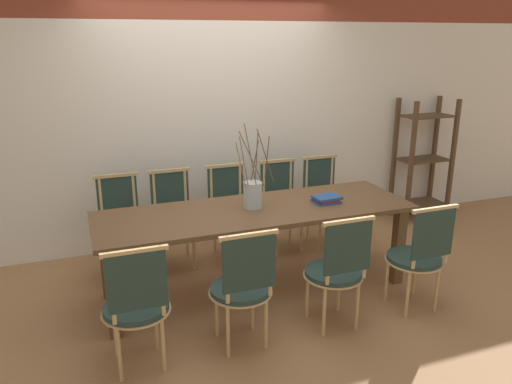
{
  "coord_description": "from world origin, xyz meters",
  "views": [
    {
      "loc": [
        -1.39,
        -3.74,
        2.15
      ],
      "look_at": [
        0.0,
        0.0,
        0.91
      ],
      "focal_mm": 35.0,
      "sensor_mm": 36.0,
      "label": 1
    }
  ],
  "objects_px": {
    "vase_centerpiece": "(253,194)",
    "shelving_rack": "(423,160)",
    "book_stack": "(326,199)",
    "chair_far_center": "(230,210)",
    "dining_table": "(256,219)",
    "chair_near_center": "(337,268)"
  },
  "relations": [
    {
      "from": "dining_table",
      "to": "book_stack",
      "type": "xyz_separation_m",
      "value": [
        0.64,
        -0.05,
        0.12
      ]
    },
    {
      "from": "chair_near_center",
      "to": "shelving_rack",
      "type": "distance_m",
      "value": 2.86
    },
    {
      "from": "dining_table",
      "to": "vase_centerpiece",
      "type": "xyz_separation_m",
      "value": [
        -0.01,
        0.04,
        0.22
      ]
    },
    {
      "from": "chair_near_center",
      "to": "shelving_rack",
      "type": "xyz_separation_m",
      "value": [
        2.18,
        1.83,
        0.23
      ]
    },
    {
      "from": "book_stack",
      "to": "vase_centerpiece",
      "type": "bearing_deg",
      "value": 172.03
    },
    {
      "from": "book_stack",
      "to": "shelving_rack",
      "type": "relative_size",
      "value": 0.17
    },
    {
      "from": "vase_centerpiece",
      "to": "shelving_rack",
      "type": "distance_m",
      "value": 2.76
    },
    {
      "from": "dining_table",
      "to": "vase_centerpiece",
      "type": "relative_size",
      "value": 3.7
    },
    {
      "from": "dining_table",
      "to": "chair_far_center",
      "type": "distance_m",
      "value": 0.79
    },
    {
      "from": "chair_far_center",
      "to": "vase_centerpiece",
      "type": "relative_size",
      "value": 1.28
    },
    {
      "from": "chair_far_center",
      "to": "vase_centerpiece",
      "type": "distance_m",
      "value": 0.82
    },
    {
      "from": "shelving_rack",
      "to": "chair_far_center",
      "type": "bearing_deg",
      "value": -173.54
    },
    {
      "from": "dining_table",
      "to": "chair_far_center",
      "type": "height_order",
      "value": "chair_far_center"
    },
    {
      "from": "chair_far_center",
      "to": "chair_near_center",
      "type": "bearing_deg",
      "value": 102.94
    },
    {
      "from": "vase_centerpiece",
      "to": "chair_near_center",
      "type": "bearing_deg",
      "value": -65.23
    },
    {
      "from": "vase_centerpiece",
      "to": "shelving_rack",
      "type": "bearing_deg",
      "value": 21.64
    },
    {
      "from": "vase_centerpiece",
      "to": "book_stack",
      "type": "relative_size",
      "value": 3.02
    },
    {
      "from": "chair_far_center",
      "to": "vase_centerpiece",
      "type": "bearing_deg",
      "value": 88.37
    },
    {
      "from": "vase_centerpiece",
      "to": "shelving_rack",
      "type": "xyz_separation_m",
      "value": [
        2.56,
        1.02,
        -0.15
      ]
    },
    {
      "from": "chair_near_center",
      "to": "chair_far_center",
      "type": "height_order",
      "value": "same"
    },
    {
      "from": "chair_near_center",
      "to": "chair_far_center",
      "type": "bearing_deg",
      "value": 102.94
    },
    {
      "from": "book_stack",
      "to": "shelving_rack",
      "type": "distance_m",
      "value": 2.2
    }
  ]
}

